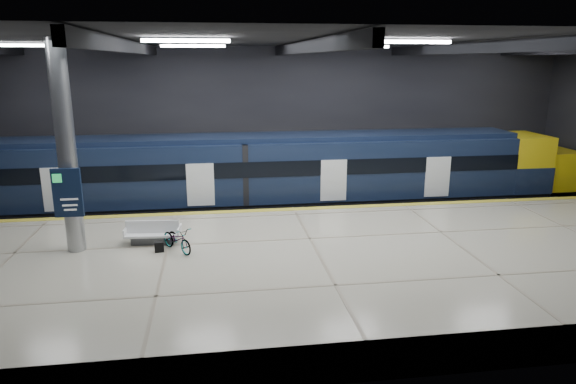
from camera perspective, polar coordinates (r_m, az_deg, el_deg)
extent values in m
plane|color=black|center=(19.85, 1.87, -7.19)|extent=(30.00, 30.00, 0.00)
cube|color=black|center=(26.57, -1.09, 7.28)|extent=(30.00, 0.10, 8.00)
cube|color=black|center=(11.18, 9.21, -3.03)|extent=(30.00, 0.10, 8.00)
cube|color=black|center=(18.46, 2.08, 16.55)|extent=(30.00, 16.00, 0.10)
cube|color=black|center=(18.37, -17.38, 15.16)|extent=(0.25, 16.00, 0.40)
cube|color=black|center=(18.46, 2.07, 15.78)|extent=(0.25, 16.00, 0.40)
cube|color=black|center=(20.40, 19.50, 14.87)|extent=(0.25, 16.00, 0.40)
cube|color=white|center=(16.18, -11.24, 16.17)|extent=(2.60, 0.18, 0.10)
cube|color=white|center=(17.34, 13.51, 15.92)|extent=(2.60, 0.18, 0.10)
cube|color=white|center=(23.47, -28.38, 14.15)|extent=(2.60, 0.18, 0.10)
cube|color=white|center=(22.18, -10.49, 15.67)|extent=(2.60, 0.18, 0.10)
cube|color=white|center=(23.04, 7.88, 15.72)|extent=(2.60, 0.18, 0.10)
cube|color=white|center=(25.84, 23.49, 14.55)|extent=(2.60, 0.18, 0.10)
cube|color=beige|center=(17.37, 3.34, -8.51)|extent=(30.00, 11.00, 1.10)
cube|color=gold|center=(22.06, 0.65, -1.91)|extent=(30.00, 0.40, 0.01)
cube|color=gray|center=(24.28, -0.10, -2.89)|extent=(30.00, 0.08, 0.16)
cube|color=gray|center=(25.64, -0.56, -1.94)|extent=(30.00, 0.08, 0.16)
cube|color=black|center=(24.72, -2.53, -1.45)|extent=(24.00, 2.58, 0.80)
cube|color=#0F1932|center=(24.29, -2.57, 2.58)|extent=(24.00, 2.80, 2.75)
cube|color=#0F1932|center=(24.03, -2.61, 6.07)|extent=(24.00, 2.30, 0.24)
cube|color=black|center=(22.86, -2.23, 2.53)|extent=(24.00, 0.04, 0.70)
cube|color=white|center=(23.48, 5.09, 1.30)|extent=(1.20, 0.05, 1.90)
cube|color=yellow|center=(28.63, 24.33, 3.12)|extent=(2.00, 2.80, 2.75)
ellipsoid|color=yellow|center=(30.18, 28.41, 2.26)|extent=(3.60, 2.52, 1.90)
cube|color=black|center=(28.76, 24.87, 3.46)|extent=(1.60, 2.38, 0.80)
cube|color=#595B60|center=(18.61, -14.72, -5.12)|extent=(1.50, 0.58, 0.28)
cube|color=white|center=(18.54, -14.76, -4.51)|extent=(1.90, 0.94, 0.07)
cube|color=white|center=(18.46, -14.81, -3.76)|extent=(1.83, 0.23, 0.46)
cube|color=white|center=(18.71, -17.54, -4.18)|extent=(0.12, 0.78, 0.28)
cube|color=white|center=(18.34, -11.96, -4.18)|extent=(0.12, 0.78, 0.28)
imported|color=#99999E|center=(17.59, -12.22, -5.13)|extent=(1.40, 1.64, 0.85)
cube|color=black|center=(17.73, -14.12, -5.94)|extent=(0.32, 0.21, 0.35)
cylinder|color=#9EA0A5|center=(18.01, -23.40, 4.41)|extent=(0.60, 0.60, 6.90)
cube|color=#0E1A34|center=(17.88, -23.31, -0.08)|extent=(0.90, 0.12, 1.60)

